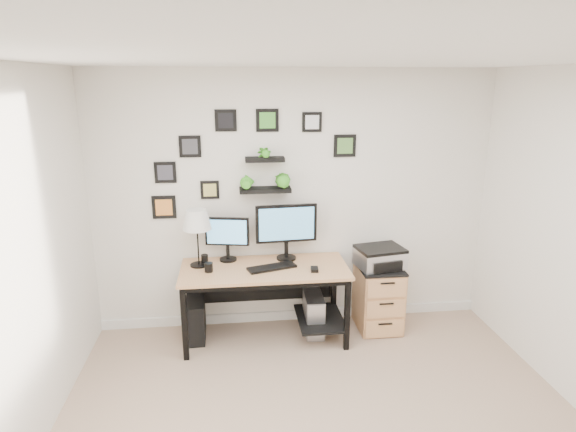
{
  "coord_description": "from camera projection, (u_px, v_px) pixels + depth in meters",
  "views": [
    {
      "loc": [
        -0.61,
        -2.66,
        2.48
      ],
      "look_at": [
        -0.09,
        1.83,
        1.2
      ],
      "focal_mm": 30.0,
      "sensor_mm": 36.0,
      "label": 1
    }
  ],
  "objects": [
    {
      "name": "room",
      "position": [
        294.0,
        315.0,
        5.17
      ],
      "size": [
        4.0,
        4.0,
        4.0
      ],
      "color": "tan",
      "rests_on": "ground"
    },
    {
      "name": "desk",
      "position": [
        268.0,
        278.0,
        4.67
      ],
      "size": [
        1.6,
        0.7,
        0.75
      ],
      "color": "tan",
      "rests_on": "ground"
    },
    {
      "name": "monitor_left",
      "position": [
        227.0,
        236.0,
        4.72
      ],
      "size": [
        0.43,
        0.2,
        0.44
      ],
      "color": "black",
      "rests_on": "desk"
    },
    {
      "name": "monitor_right",
      "position": [
        286.0,
        227.0,
        4.73
      ],
      "size": [
        0.61,
        0.21,
        0.56
      ],
      "color": "black",
      "rests_on": "desk"
    },
    {
      "name": "keyboard",
      "position": [
        272.0,
        267.0,
        4.58
      ],
      "size": [
        0.49,
        0.28,
        0.02
      ],
      "primitive_type": "cube",
      "rotation": [
        0.0,
        0.0,
        0.3
      ],
      "color": "black",
      "rests_on": "desk"
    },
    {
      "name": "mouse",
      "position": [
        314.0,
        269.0,
        4.52
      ],
      "size": [
        0.08,
        0.11,
        0.03
      ],
      "primitive_type": "cube",
      "rotation": [
        0.0,
        0.0,
        -0.1
      ],
      "color": "black",
      "rests_on": "desk"
    },
    {
      "name": "table_lamp",
      "position": [
        197.0,
        221.0,
        4.53
      ],
      "size": [
        0.28,
        0.28,
        0.56
      ],
      "color": "black",
      "rests_on": "desk"
    },
    {
      "name": "mug",
      "position": [
        209.0,
        267.0,
        4.49
      ],
      "size": [
        0.08,
        0.08,
        0.09
      ],
      "primitive_type": "cylinder",
      "color": "black",
      "rests_on": "desk"
    },
    {
      "name": "pen_cup",
      "position": [
        205.0,
        259.0,
        4.7
      ],
      "size": [
        0.07,
        0.07,
        0.09
      ],
      "primitive_type": "cylinder",
      "color": "black",
      "rests_on": "desk"
    },
    {
      "name": "pc_tower_black",
      "position": [
        196.0,
        319.0,
        4.76
      ],
      "size": [
        0.19,
        0.41,
        0.41
      ],
      "primitive_type": "cube",
      "rotation": [
        0.0,
        0.0,
        0.02
      ],
      "color": "black",
      "rests_on": "ground"
    },
    {
      "name": "pc_tower_grey",
      "position": [
        314.0,
        314.0,
        4.86
      ],
      "size": [
        0.19,
        0.41,
        0.41
      ],
      "color": "gray",
      "rests_on": "ground"
    },
    {
      "name": "file_cabinet",
      "position": [
        378.0,
        297.0,
        4.94
      ],
      "size": [
        0.43,
        0.53,
        0.67
      ],
      "color": "tan",
      "rests_on": "ground"
    },
    {
      "name": "printer",
      "position": [
        380.0,
        257.0,
        4.81
      ],
      "size": [
        0.5,
        0.43,
        0.2
      ],
      "color": "silver",
      "rests_on": "file_cabinet"
    },
    {
      "name": "wall_decor",
      "position": [
        258.0,
        166.0,
        4.63
      ],
      "size": [
        2.01,
        0.18,
        1.05
      ],
      "color": "black",
      "rests_on": "ground"
    }
  ]
}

